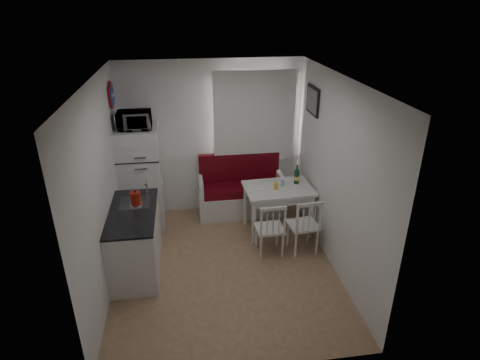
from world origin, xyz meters
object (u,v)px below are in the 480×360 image
(dining_table, at_px, (278,192))
(chair_left, at_px, (271,225))
(chair_right, at_px, (305,221))
(fridge, at_px, (141,178))
(kettle, at_px, (136,198))
(wine_bottle, at_px, (297,174))
(kitchen_counter, at_px, (135,240))
(microwave, at_px, (134,120))
(bench, at_px, (241,194))

(dining_table, bearing_deg, chair_left, -113.86)
(chair_left, xyz_separation_m, chair_right, (0.50, -0.00, 0.02))
(fridge, xyz_separation_m, kettle, (0.03, -1.10, 0.19))
(chair_right, relative_size, wine_bottle, 1.45)
(dining_table, bearing_deg, fridge, 161.61)
(kitchen_counter, relative_size, microwave, 2.68)
(bench, height_order, chair_left, bench)
(kettle, bearing_deg, bench, 37.17)
(kettle, bearing_deg, fridge, 91.56)
(kitchen_counter, bearing_deg, microwave, 89.06)
(kitchen_counter, xyz_separation_m, microwave, (0.02, 1.19, 1.33))
(dining_table, height_order, kettle, kettle)
(bench, distance_m, fridge, 1.70)
(dining_table, relative_size, chair_left, 2.37)
(kitchen_counter, xyz_separation_m, kettle, (0.05, 0.15, 0.55))
(chair_right, relative_size, kettle, 2.12)
(fridge, distance_m, microwave, 0.96)
(bench, distance_m, chair_right, 1.56)
(dining_table, xyz_separation_m, chair_left, (-0.25, -0.66, -0.17))
(fridge, bearing_deg, chair_right, -27.67)
(chair_left, relative_size, fridge, 0.28)
(bench, distance_m, wine_bottle, 1.16)
(chair_right, relative_size, microwave, 0.95)
(bench, bearing_deg, fridge, -176.01)
(kitchen_counter, bearing_deg, bench, 39.47)
(bench, distance_m, kettle, 2.11)
(kettle, relative_size, wine_bottle, 0.68)
(bench, relative_size, chair_left, 3.19)
(chair_left, distance_m, wine_bottle, 1.03)
(microwave, bearing_deg, chair_left, -32.47)
(bench, height_order, kettle, kettle)
(dining_table, distance_m, wine_bottle, 0.41)
(chair_right, bearing_deg, dining_table, 104.47)
(chair_right, xyz_separation_m, fridge, (-2.37, 1.24, 0.28))
(kitchen_counter, distance_m, bench, 2.14)
(chair_right, height_order, microwave, microwave)
(fridge, bearing_deg, microwave, -90.00)
(kitchen_counter, bearing_deg, dining_table, 17.23)
(kitchen_counter, distance_m, kettle, 0.58)
(dining_table, bearing_deg, kitchen_counter, -165.80)
(kitchen_counter, height_order, bench, kitchen_counter)
(bench, distance_m, dining_table, 0.92)
(bench, bearing_deg, chair_right, -61.41)
(chair_left, bearing_deg, microwave, 145.40)
(kettle, bearing_deg, wine_bottle, 14.42)
(bench, relative_size, fridge, 0.88)
(bench, xyz_separation_m, fridge, (-1.63, -0.11, 0.48))
(chair_left, xyz_separation_m, fridge, (-1.87, 1.24, 0.30))
(kitchen_counter, xyz_separation_m, fridge, (0.02, 1.24, 0.37))
(chair_left, bearing_deg, kitchen_counter, 178.05)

